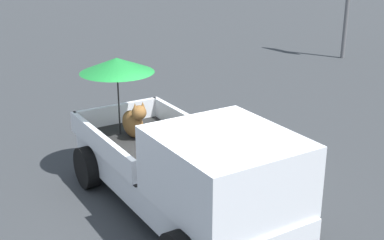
{
  "coord_description": "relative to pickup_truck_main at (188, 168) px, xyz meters",
  "views": [
    {
      "loc": [
        6.51,
        -4.88,
        4.64
      ],
      "look_at": [
        -1.17,
        1.25,
        1.1
      ],
      "focal_mm": 49.02,
      "sensor_mm": 36.0,
      "label": 1
    }
  ],
  "objects": [
    {
      "name": "pickup_truck_main",
      "position": [
        0.0,
        0.0,
        0.0
      ],
      "size": [
        5.29,
        2.74,
        2.41
      ],
      "rotation": [
        0.0,
        0.0,
        -0.12
      ],
      "color": "black",
      "rests_on": "ground"
    },
    {
      "name": "ground_plane",
      "position": [
        -0.36,
        0.06,
        -0.99
      ],
      "size": [
        80.0,
        80.0,
        0.0
      ],
      "primitive_type": "plane",
      "color": "#2D3033"
    }
  ]
}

